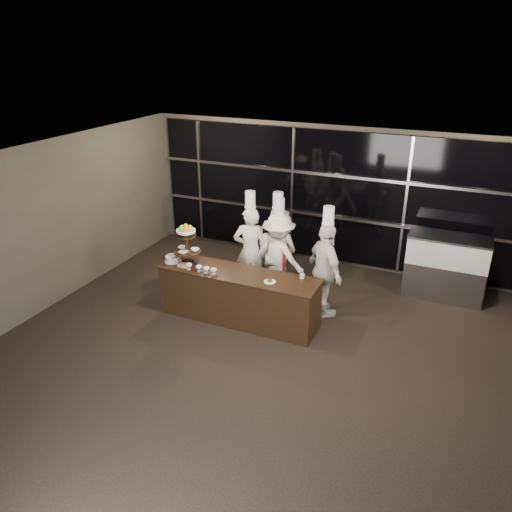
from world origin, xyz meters
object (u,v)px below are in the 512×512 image
at_px(display_stand, 186,241).
at_px(display_case, 446,264).
at_px(chef_b, 277,251).
at_px(chef_d, 325,270).
at_px(buffet_counter, 239,296).
at_px(chef_a, 250,250).
at_px(chef_c, 278,256).
at_px(layer_cake, 173,259).

distance_m(display_stand, display_case, 4.88).
relative_size(display_case, chef_b, 0.72).
bearing_deg(display_case, chef_d, -140.17).
bearing_deg(display_stand, buffet_counter, 0.01).
height_order(chef_a, chef_b, chef_a).
bearing_deg(display_case, chef_c, -155.77).
distance_m(layer_cake, chef_d, 2.72).
bearing_deg(chef_d, display_case, 39.83).
distance_m(display_case, chef_b, 3.20).
bearing_deg(chef_d, layer_cake, -161.90).
relative_size(buffet_counter, display_stand, 3.81).
bearing_deg(chef_d, chef_c, 164.03).
distance_m(chef_c, chef_d, 1.03).
height_order(display_stand, display_case, display_stand).
bearing_deg(layer_cake, buffet_counter, 2.24).
bearing_deg(chef_a, layer_cake, -134.52).
distance_m(chef_b, chef_d, 1.14).
xyz_separation_m(chef_a, chef_c, (0.55, 0.06, -0.06)).
relative_size(buffet_counter, chef_b, 1.38).
xyz_separation_m(layer_cake, chef_c, (1.59, 1.13, -0.12)).
relative_size(buffet_counter, chef_c, 1.43).
bearing_deg(chef_b, chef_d, -20.81).
height_order(display_stand, chef_b, chef_b).
bearing_deg(buffet_counter, chef_c, 73.80).
height_order(buffet_counter, chef_b, chef_b).
bearing_deg(buffet_counter, layer_cake, -177.76).
relative_size(chef_b, chef_c, 1.04).
height_order(layer_cake, chef_c, chef_c).
xyz_separation_m(chef_a, chef_d, (1.54, -0.22, -0.02)).
xyz_separation_m(layer_cake, chef_a, (1.05, 1.07, -0.07)).
xyz_separation_m(display_stand, display_case, (4.21, 2.38, -0.65)).
bearing_deg(display_stand, chef_c, 39.40).
bearing_deg(display_case, buffet_counter, -143.41).
height_order(buffet_counter, layer_cake, layer_cake).
height_order(layer_cake, chef_d, chef_d).
height_order(chef_b, chef_c, chef_b).
height_order(display_case, chef_d, chef_d).
xyz_separation_m(buffet_counter, chef_d, (1.31, 0.80, 0.42)).
relative_size(display_case, chef_c, 0.74).
distance_m(buffet_counter, chef_d, 1.59).
relative_size(display_stand, display_case, 0.51).
xyz_separation_m(display_case, chef_c, (-2.89, -1.30, 0.16)).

